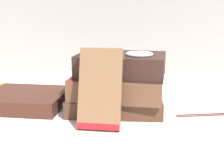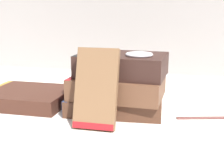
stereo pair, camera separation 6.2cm
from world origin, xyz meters
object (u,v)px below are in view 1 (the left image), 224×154
Objects in this scene: book_side_left at (21,99)px; book_leaning_front at (100,92)px; book_flat_middle at (115,86)px; book_flat_bottom at (112,102)px; fountain_pen at (205,114)px; reading_glasses at (93,88)px; pocket_watch at (139,54)px; book_flat_top at (119,65)px.

book_leaning_front is at bearing -26.43° from book_side_left.
book_flat_middle is at bearing 80.42° from book_leaning_front.
book_flat_bottom is 1.75× the size of fountain_pen.
book_flat_bottom is 1.88× the size of reading_glasses.
book_flat_middle is (0.01, -0.01, 0.04)m from book_flat_bottom.
book_flat_middle is 0.20m from fountain_pen.
book_flat_bottom reaches higher than book_side_left.
book_flat_bottom is at bearing 162.20° from fountain_pen.
pocket_watch is 0.19m from fountain_pen.
book_side_left is at bearing 177.18° from pocket_watch.
book_flat_middle reaches higher than book_flat_bottom.
book_flat_top is at bearing -68.43° from reading_glasses.
book_flat_middle reaches higher than fountain_pen.
pocket_watch is at bearing -60.88° from reading_glasses.
book_flat_top reaches higher than book_flat_bottom.
fountain_pen is (0.14, 0.01, -0.13)m from pocket_watch.
book_leaning_front is 1.33× the size of reading_glasses.
book_leaning_front is 2.49× the size of pocket_watch.
book_leaning_front is 0.13m from pocket_watch.
book_flat_middle is at bearing -1.46° from book_side_left.
book_flat_middle reaches higher than book_side_left.
book_flat_bottom is 1.41× the size of book_leaning_front.
book_flat_top is (0.01, 0.01, 0.05)m from book_flat_middle.
book_flat_bottom is 0.19m from reading_glasses.
book_flat_bottom is at bearing 163.96° from pocket_watch.
book_leaning_front reaches higher than book_flat_bottom.
reading_glasses is (0.13, 0.18, -0.01)m from book_side_left.
book_leaning_front is at bearing -170.63° from fountain_pen.
book_leaning_front is at bearing -82.57° from reading_glasses.
pocket_watch is (0.27, -0.01, 0.11)m from book_side_left.
book_flat_bottom is at bearing 0.78° from book_side_left.
book_flat_top is 0.25m from book_side_left.
fountain_pen reaches higher than reading_glasses.
book_flat_bottom reaches higher than reading_glasses.
book_side_left is 0.24m from book_leaning_front.
book_side_left is 0.42m from fountain_pen.
pocket_watch reaches higher than book_flat_top.
book_flat_bottom is at bearing 85.31° from book_leaning_front.
book_side_left is 1.26× the size of book_leaning_front.
reading_glasses is at bearing 104.35° from book_leaning_front.
reading_glasses is 0.34m from fountain_pen.
book_flat_middle is 0.10m from book_leaning_front.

